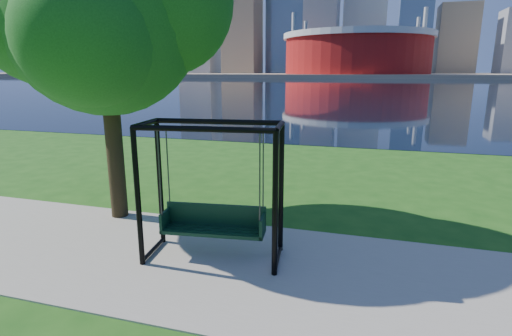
% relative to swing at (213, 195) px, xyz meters
% --- Properties ---
extents(ground, '(900.00, 900.00, 0.00)m').
position_rel_swing_xyz_m(ground, '(0.60, 0.26, -1.26)').
color(ground, '#1E5114').
rests_on(ground, ground).
extents(path, '(120.00, 4.00, 0.03)m').
position_rel_swing_xyz_m(path, '(0.60, -0.24, -1.24)').
color(path, '#9E937F').
rests_on(path, ground).
extents(river, '(900.00, 180.00, 0.02)m').
position_rel_swing_xyz_m(river, '(0.60, 102.26, -1.25)').
color(river, black).
rests_on(river, ground).
extents(far_bank, '(900.00, 228.00, 2.00)m').
position_rel_swing_xyz_m(far_bank, '(0.60, 306.26, -0.26)').
color(far_bank, '#937F60').
rests_on(far_bank, ground).
extents(stadium, '(83.00, 83.00, 32.00)m').
position_rel_swing_xyz_m(stadium, '(-9.40, 235.26, 12.97)').
color(stadium, maroon).
rests_on(stadium, far_bank).
extents(skyline, '(392.00, 66.00, 96.50)m').
position_rel_swing_xyz_m(skyline, '(-3.66, 319.65, 34.63)').
color(skyline, gray).
rests_on(skyline, far_bank).
extents(swing, '(2.66, 1.41, 2.60)m').
position_rel_swing_xyz_m(swing, '(0.00, 0.00, 0.00)').
color(swing, black).
rests_on(swing, ground).
extents(park_tree, '(5.50, 4.97, 6.83)m').
position_rel_swing_xyz_m(park_tree, '(-3.12, 1.45, 3.49)').
color(park_tree, black).
rests_on(park_tree, ground).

